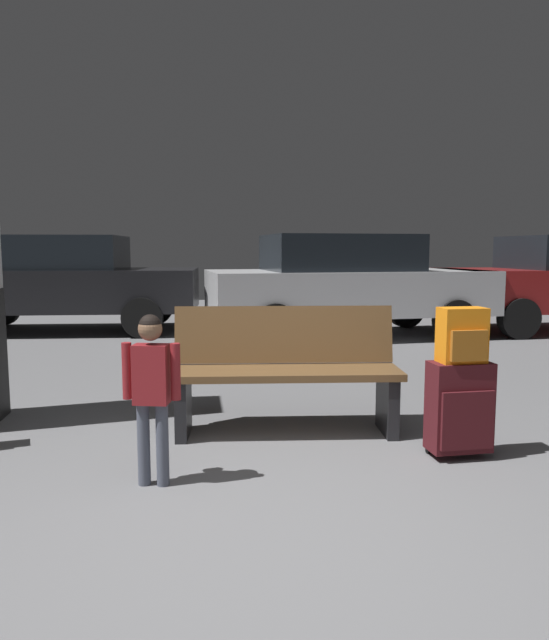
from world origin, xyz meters
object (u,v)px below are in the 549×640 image
object	(u,v)px
suitcase	(460,407)
parked_car_near	(346,283)
bench	(286,370)
backpack_bright	(462,336)
child	(151,381)
parked_car_far	(63,281)

from	to	relation	value
suitcase	parked_car_near	size ratio (longest dim) A/B	0.14
bench	suitcase	world-z (taller)	bench
parked_car_near	backpack_bright	bearing A→B (deg)	-96.67
suitcase	bench	bearing A→B (deg)	145.44
child	parked_car_near	bearing A→B (deg)	65.22
bench	child	distance (m)	1.25
suitcase	parked_car_far	size ratio (longest dim) A/B	0.14
bench	backpack_bright	size ratio (longest dim) A/B	4.83
bench	parked_car_far	distance (m)	6.25
bench	parked_car_far	size ratio (longest dim) A/B	0.39
parked_car_far	parked_car_near	bearing A→B (deg)	-15.07
child	parked_car_far	size ratio (longest dim) A/B	0.23
parked_car_far	bench	bearing A→B (deg)	-64.49
suitcase	parked_car_far	bearing A→B (deg)	120.23
suitcase	child	bearing A→B (deg)	-174.10
bench	child	world-z (taller)	child
child	parked_car_near	world-z (taller)	parked_car_near
parked_car_far	parked_car_near	distance (m)	4.44
backpack_bright	parked_car_far	size ratio (longest dim) A/B	0.08
bench	suitcase	size ratio (longest dim) A/B	2.72
bench	parked_car_near	world-z (taller)	parked_car_near
child	parked_car_far	bearing A→B (deg)	105.56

